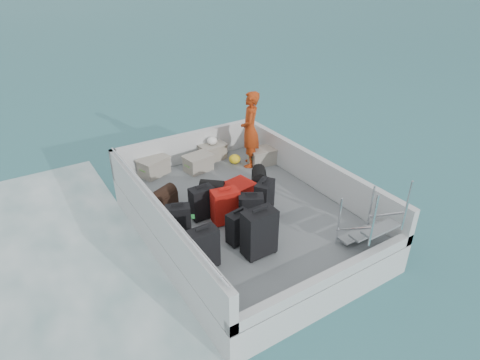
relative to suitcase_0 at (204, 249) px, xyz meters
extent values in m
plane|color=#1C5F62|center=(1.44, 1.12, -0.97)|extent=(160.00, 160.00, 0.00)
cube|color=silver|center=(1.44, 1.12, -0.67)|extent=(3.60, 5.00, 0.60)
cube|color=slate|center=(1.44, 1.12, -0.36)|extent=(3.30, 4.70, 0.02)
cube|color=#B9BEBE|center=(-0.29, 1.12, 0.00)|extent=(0.14, 5.00, 0.70)
cube|color=#B9BEBE|center=(3.17, 1.12, 0.00)|extent=(0.14, 5.00, 0.70)
cube|color=#B9BEBE|center=(1.44, 3.55, 0.00)|extent=(3.60, 0.14, 0.70)
cube|color=#B9BEBE|center=(1.44, -1.31, -0.25)|extent=(3.60, 0.14, 0.20)
cylinder|color=silver|center=(-0.29, 1.12, 0.40)|extent=(0.04, 4.80, 0.04)
cube|color=black|center=(0.00, 0.00, 0.00)|extent=(0.46, 0.26, 0.70)
cube|color=black|center=(0.01, 0.92, -0.04)|extent=(0.47, 0.37, 0.62)
cube|color=black|center=(0.62, 1.23, -0.04)|extent=(0.43, 0.26, 0.63)
cube|color=black|center=(0.90, -0.19, 0.06)|extent=(0.54, 0.32, 0.82)
cube|color=black|center=(0.79, 0.25, -0.06)|extent=(0.43, 0.30, 0.59)
cube|color=#B4160D|center=(0.90, 0.88, -0.02)|extent=(0.52, 0.36, 0.66)
cube|color=black|center=(1.25, 0.56, -0.05)|extent=(0.51, 0.45, 0.61)
cube|color=black|center=(1.71, 0.80, -0.04)|extent=(0.51, 0.46, 0.62)
cube|color=#B4160D|center=(1.48, 1.49, -0.20)|extent=(0.85, 0.64, 0.31)
cube|color=gray|center=(0.49, 3.32, -0.16)|extent=(0.72, 0.61, 0.37)
cube|color=gray|center=(1.42, 2.97, -0.17)|extent=(0.64, 0.49, 0.35)
cube|color=gray|center=(1.98, 3.32, -0.17)|extent=(0.63, 0.46, 0.35)
cube|color=gray|center=(2.85, 2.48, -0.17)|extent=(0.63, 0.48, 0.35)
ellipsoid|color=yellow|center=(2.31, 2.84, -0.24)|extent=(0.28, 0.26, 0.22)
ellipsoid|color=white|center=(1.98, 3.32, 0.09)|extent=(0.24, 0.24, 0.18)
imported|color=#E54815|center=(2.57, 2.59, 0.52)|extent=(0.71, 0.77, 1.75)
camera|label=1|loc=(-2.12, -4.40, 3.90)|focal=30.00mm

